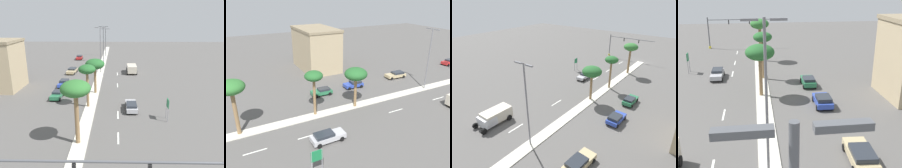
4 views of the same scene
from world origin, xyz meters
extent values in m
plane|color=#565451|center=(0.00, 36.67, 0.00)|extent=(160.00, 160.00, 0.00)
cube|color=beige|center=(0.00, 47.14, 0.06)|extent=(1.80, 94.29, 0.12)
cube|color=silver|center=(4.52, 12.22, 0.01)|extent=(0.20, 2.80, 0.01)
cube|color=silver|center=(4.52, 18.90, 0.01)|extent=(0.20, 2.80, 0.01)
cube|color=silver|center=(4.52, 33.87, 0.01)|extent=(0.20, 2.80, 0.01)
cube|color=silver|center=(4.52, 43.70, 0.01)|extent=(0.20, 2.80, 0.01)
cylinder|color=#515459|center=(4.00, -0.94, 6.27)|extent=(13.50, 0.16, 0.16)
cylinder|color=gray|center=(11.54, 16.73, 1.62)|extent=(0.10, 0.10, 3.24)
cylinder|color=gray|center=(11.54, 17.85, 1.62)|extent=(0.10, 0.10, 3.24)
cube|color=#19723F|center=(11.54, 17.29, 2.63)|extent=(0.08, 1.24, 1.22)
cylinder|color=olive|center=(-0.24, 10.98, 3.18)|extent=(0.51, 0.51, 6.11)
ellipsoid|color=#2D6B2D|center=(-0.24, 10.98, 6.83)|extent=(3.40, 3.40, 1.87)
cylinder|color=olive|center=(-0.39, 21.95, 3.01)|extent=(0.41, 0.41, 5.78)
ellipsoid|color=#235B28|center=(-0.39, 21.95, 6.38)|extent=(2.74, 2.74, 1.51)
cylinder|color=olive|center=(0.20, 28.80, 2.62)|extent=(0.45, 0.45, 5.00)
ellipsoid|color=#235B28|center=(0.20, 28.80, 5.75)|extent=(3.64, 3.64, 2.00)
cylinder|color=slate|center=(0.15, 44.84, 5.92)|extent=(0.20, 0.20, 11.60)
cube|color=slate|center=(-0.75, 44.84, 11.57)|extent=(1.10, 0.24, 0.16)
cube|color=slate|center=(1.05, 44.84, 11.57)|extent=(1.10, 0.24, 0.16)
cylinder|color=#515459|center=(0.16, 58.07, 5.74)|extent=(0.20, 0.20, 11.24)
cube|color=#515459|center=(-0.74, 58.07, 11.21)|extent=(1.10, 0.24, 0.16)
cube|color=#515459|center=(1.06, 58.07, 11.21)|extent=(1.10, 0.24, 0.16)
cylinder|color=#515459|center=(0.27, 69.89, 5.06)|extent=(0.20, 0.20, 9.87)
cube|color=#515459|center=(-0.63, 69.89, 9.84)|extent=(1.10, 0.24, 0.16)
cube|color=#515459|center=(1.17, 69.89, 9.84)|extent=(1.10, 0.24, 0.16)
cube|color=red|center=(-8.43, 63.07, 0.65)|extent=(2.02, 3.93, 0.67)
cube|color=#262B33|center=(-8.44, 63.55, 1.19)|extent=(1.78, 2.18, 0.40)
cylinder|color=black|center=(-7.48, 61.74, 0.32)|extent=(0.24, 0.65, 0.64)
cylinder|color=black|center=(-9.29, 61.69, 0.32)|extent=(0.24, 0.65, 0.64)
cylinder|color=black|center=(-7.56, 64.45, 0.32)|extent=(0.24, 0.65, 0.64)
cylinder|color=black|center=(-9.37, 64.40, 0.32)|extent=(0.24, 0.65, 0.64)
cube|color=tan|center=(-7.32, 43.98, 0.63)|extent=(2.23, 4.58, 0.62)
cube|color=#262B33|center=(-7.28, 44.54, 1.14)|extent=(1.90, 2.57, 0.41)
cylinder|color=black|center=(-6.51, 42.36, 0.32)|extent=(0.26, 0.65, 0.64)
cylinder|color=black|center=(-8.34, 42.49, 0.32)|extent=(0.26, 0.65, 0.64)
cylinder|color=black|center=(-6.30, 45.48, 0.32)|extent=(0.26, 0.65, 0.64)
cylinder|color=black|center=(-8.13, 45.60, 0.32)|extent=(0.26, 0.65, 0.64)
cube|color=#2D47AD|center=(-6.90, 32.80, 0.62)|extent=(1.95, 3.86, 0.59)
cube|color=#262B33|center=(-6.89, 33.27, 1.14)|extent=(1.72, 2.14, 0.46)
cylinder|color=black|center=(-6.06, 31.44, 0.32)|extent=(0.24, 0.65, 0.64)
cylinder|color=black|center=(-7.81, 31.49, 0.32)|extent=(0.24, 0.65, 0.64)
cylinder|color=black|center=(-5.99, 34.11, 0.32)|extent=(0.24, 0.65, 0.64)
cylinder|color=black|center=(-7.74, 34.16, 0.32)|extent=(0.24, 0.65, 0.64)
cube|color=#287047|center=(-6.52, 25.71, 0.64)|extent=(1.78, 3.86, 0.64)
cube|color=#262B33|center=(-6.51, 26.19, 1.14)|extent=(1.58, 2.14, 0.38)
cylinder|color=black|center=(-5.73, 24.35, 0.32)|extent=(0.23, 0.64, 0.64)
cylinder|color=black|center=(-7.35, 24.38, 0.32)|extent=(0.23, 0.64, 0.64)
cylinder|color=black|center=(-5.68, 27.03, 0.32)|extent=(0.23, 0.64, 0.64)
cylinder|color=black|center=(-7.30, 27.07, 0.32)|extent=(0.23, 0.64, 0.64)
cube|color=#B2B2B7|center=(6.65, 20.82, 0.64)|extent=(1.74, 4.44, 0.64)
cube|color=#262B33|center=(6.66, 20.27, 1.15)|extent=(1.55, 2.45, 0.37)
cylinder|color=black|center=(5.83, 22.37, 0.32)|extent=(0.23, 0.64, 0.64)
cylinder|color=black|center=(7.45, 22.38, 0.32)|extent=(0.23, 0.64, 0.64)
cylinder|color=black|center=(5.86, 19.27, 0.32)|extent=(0.23, 0.64, 0.64)
cylinder|color=black|center=(7.48, 19.28, 0.32)|extent=(0.23, 0.64, 0.64)
cube|color=silver|center=(8.23, 46.03, 1.14)|extent=(2.30, 2.17, 1.38)
cube|color=beige|center=(8.23, 44.34, 1.32)|extent=(2.30, 4.61, 1.74)
cylinder|color=black|center=(7.08, 47.42, 0.45)|extent=(0.28, 0.90, 0.90)
cylinder|color=black|center=(9.38, 47.42, 0.45)|extent=(0.28, 0.90, 0.90)
cylinder|color=black|center=(7.08, 42.84, 0.45)|extent=(0.28, 0.90, 0.90)
cylinder|color=black|center=(9.38, 42.84, 0.45)|extent=(0.28, 0.90, 0.90)
camera|label=1|loc=(4.23, -12.06, 14.51)|focal=35.68mm
camera|label=2|loc=(28.36, 10.82, 17.54)|focal=36.07mm
camera|label=3|loc=(-16.66, 59.21, 18.96)|focal=32.28mm
camera|label=4|loc=(0.79, 62.38, 13.63)|focal=44.63mm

